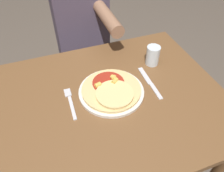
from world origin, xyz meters
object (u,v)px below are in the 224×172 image
pizza (112,89)px  fork (70,101)px  dining_table (113,116)px  plate (112,91)px  knife (150,83)px  person_diner (82,29)px  drinking_glass (153,55)px

pizza → fork: 0.19m
dining_table → plate: 0.15m
plate → dining_table: bearing=-96.3°
fork → knife: same height
fork → pizza: bearing=-5.3°
dining_table → person_diner: bearing=88.1°
fork → drinking_glass: 0.46m
fork → person_diner: person_diner is taller
plate → person_diner: 0.63m
person_diner → plate: bearing=-91.8°
fork → person_diner: 0.65m
knife → person_diner: (-0.17, 0.64, -0.03)m
plate → pizza: (0.00, -0.01, 0.02)m
drinking_glass → plate: bearing=-154.3°
knife → drinking_glass: (0.07, 0.13, 0.05)m
plate → pizza: 0.02m
knife → drinking_glass: bearing=60.4°
dining_table → fork: 0.23m
drinking_glass → person_diner: (-0.24, 0.50, -0.08)m
pizza → drinking_glass: size_ratio=2.65×
dining_table → knife: (0.19, 0.02, 0.14)m
plate → pizza: pizza is taller
dining_table → knife: 0.24m
fork → drinking_glass: (0.44, 0.11, 0.05)m
fork → drinking_glass: bearing=14.3°
fork → knife: (0.37, -0.02, 0.00)m
plate → knife: plate is taller
drinking_glass → person_diner: 0.56m
knife → person_diner: 0.66m
pizza → person_diner: size_ratio=0.21×
knife → drinking_glass: size_ratio=2.25×
dining_table → person_diner: 0.67m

